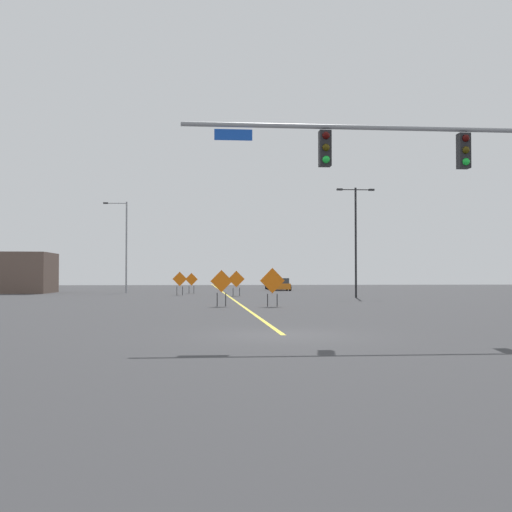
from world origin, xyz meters
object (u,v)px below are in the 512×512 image
Objects in this scene: traffic_signal_assembly at (460,168)px; construction_sign_right_lane at (180,280)px; construction_sign_left_shoulder at (236,280)px; construction_sign_median_near at (272,282)px; construction_sign_right_shoulder at (191,280)px; street_lamp_mid_left at (125,242)px; car_orange_mid at (280,285)px; construction_sign_left_lane at (221,283)px; street_lamp_near_right at (356,233)px; car_white_approaching at (275,284)px.

construction_sign_right_lane is at bearing 104.10° from traffic_signal_assembly.
traffic_signal_assembly is 6.28× the size of construction_sign_right_lane.
construction_sign_median_near reaches higher than construction_sign_left_shoulder.
street_lamp_mid_left is at bearing 160.61° from construction_sign_right_shoulder.
construction_sign_left_lane is at bearing -102.28° from car_orange_mid.
street_lamp_mid_left reaches higher than traffic_signal_assembly.
construction_sign_left_lane is at bearing -130.15° from street_lamp_near_right.
construction_sign_right_shoulder is 14.32m from car_orange_mid.
street_lamp_near_right is at bearing 49.85° from construction_sign_left_lane.
construction_sign_median_near is 42.47m from car_white_approaching.
construction_sign_left_shoulder is 0.98× the size of construction_sign_median_near.
traffic_signal_assembly is at bearing -82.37° from construction_sign_left_shoulder.
car_white_approaching is at bearing 83.02° from construction_sign_median_near.
construction_sign_median_near is at bearing -97.86° from car_orange_mid.
construction_sign_left_shoulder is at bearing 93.11° from construction_sign_median_near.
street_lamp_near_right reaches higher than car_white_approaching.
traffic_signal_assembly is 5.95× the size of construction_sign_median_near.
traffic_signal_assembly is 30.37m from street_lamp_near_right.
construction_sign_left_shoulder reaches higher than construction_sign_left_lane.
construction_sign_left_shoulder reaches higher than car_white_approaching.
construction_sign_median_near is at bearing -121.25° from street_lamp_near_right.
street_lamp_mid_left reaches higher than construction_sign_left_lane.
traffic_signal_assembly is at bearing -77.76° from construction_sign_median_near.
construction_sign_left_shoulder is 0.53× the size of car_orange_mid.
construction_sign_right_shoulder is at bearing -19.39° from street_lamp_mid_left.
car_white_approaching is (6.12, 24.45, -0.69)m from construction_sign_left_shoulder.
construction_sign_right_shoulder reaches higher than car_white_approaching.
car_white_approaching is at bearing 95.48° from street_lamp_near_right.
street_lamp_near_right is 3.97× the size of construction_sign_median_near.
construction_sign_right_lane is at bearing -99.89° from construction_sign_right_shoulder.
street_lamp_near_right is 4.18× the size of construction_sign_right_lane.
construction_sign_left_lane is 20.15m from construction_sign_right_lane.
construction_sign_left_lane is at bearing -96.05° from construction_sign_left_shoulder.
street_lamp_mid_left is 18.68m from car_orange_mid.
construction_sign_right_lane is 19.17m from car_orange_mid.
construction_sign_left_shoulder is at bearing 97.63° from traffic_signal_assembly.
construction_sign_right_lane is at bearing 98.22° from construction_sign_left_lane.
street_lamp_mid_left reaches higher than construction_sign_right_shoulder.
car_orange_mid is at bearing 47.11° from construction_sign_right_shoulder.
street_lamp_mid_left is 2.23× the size of car_orange_mid.
construction_sign_left_shoulder is 0.54× the size of car_white_approaching.
construction_sign_right_lane is (-4.72, 2.60, -0.03)m from construction_sign_left_shoulder.
construction_sign_right_lane is at bearing -116.40° from car_white_approaching.
car_orange_mid is at bearing 77.72° from construction_sign_left_lane.
car_orange_mid is (-0.16, -5.94, 0.04)m from car_white_approaching.
construction_sign_right_shoulder is 26.16m from construction_sign_median_near.
construction_sign_left_lane is (8.44, -27.66, -3.61)m from street_lamp_mid_left.
street_lamp_mid_left reaches higher than construction_sign_left_shoulder.
construction_sign_left_shoulder is 19.46m from car_orange_mid.
traffic_signal_assembly reaches higher than construction_sign_left_shoulder.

